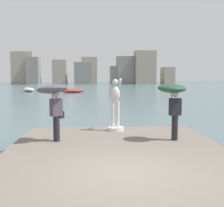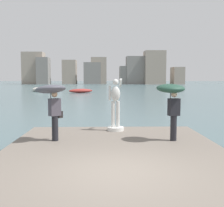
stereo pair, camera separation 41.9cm
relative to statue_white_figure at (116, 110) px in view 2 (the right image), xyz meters
The scene contains 8 objects.
ground_plane 34.82m from the statue_white_figure, 90.25° to the left, with size 400.00×400.00×0.00m, color #4C666B.
pier 3.81m from the statue_white_figure, 92.36° to the right, with size 6.88×9.10×0.40m, color #70665B.
statue_white_figure is the anchor object (origin of this frame).
onlooker_left 3.06m from the statue_white_figure, 139.46° to the right, with size 1.48×1.48×2.01m.
onlooker_right 2.81m from the statue_white_figure, 46.59° to the right, with size 1.19×1.21×2.01m.
boat_near 44.97m from the statue_white_figure, 107.27° to the left, with size 3.52×4.47×0.81m.
boat_leftward 38.65m from the statue_white_figure, 97.01° to the left, with size 4.39×2.57×0.71m.
distant_skyline 110.97m from the statue_white_figure, 90.52° to the left, with size 67.90×13.12×13.83m.
Camera 2 is at (-0.28, -6.57, 2.58)m, focal length 45.79 mm.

